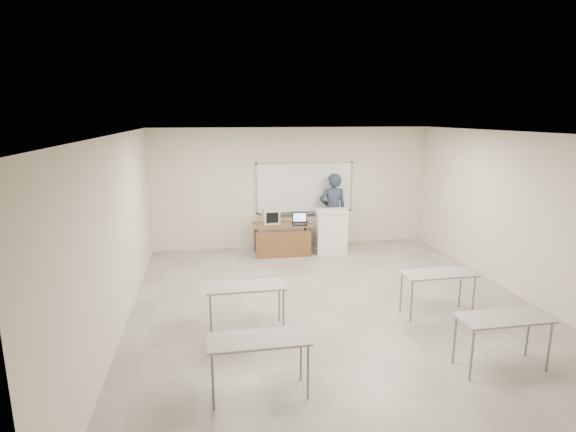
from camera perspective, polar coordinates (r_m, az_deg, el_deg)
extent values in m
cube|color=gray|center=(8.02, 6.12, -11.62)|extent=(7.00, 8.00, 0.01)
cube|color=white|center=(11.37, 2.14, 3.63)|extent=(2.40, 0.03, 1.20)
cube|color=#B7BABC|center=(11.29, 2.17, 6.74)|extent=(2.48, 0.04, 0.04)
cube|color=#B7BABC|center=(11.48, 2.12, 0.57)|extent=(2.48, 0.04, 0.04)
cube|color=#B7BABC|center=(11.17, -3.99, 3.45)|extent=(0.04, 0.04, 1.28)
cube|color=#B7BABC|center=(11.69, 8.00, 3.76)|extent=(0.04, 0.04, 1.28)
cube|color=#B7BABC|center=(11.45, 2.16, 0.33)|extent=(2.16, 0.07, 0.02)
cube|color=#9A9B95|center=(7.01, -5.36, -8.89)|extent=(1.20, 0.50, 0.03)
cylinder|color=slate|center=(6.95, -9.78, -12.50)|extent=(0.03, 0.03, 0.70)
cylinder|color=slate|center=(7.03, -0.58, -11.99)|extent=(0.03, 0.03, 0.70)
cylinder|color=slate|center=(7.31, -9.82, -11.17)|extent=(0.03, 0.03, 0.70)
cylinder|color=slate|center=(7.39, -1.12, -10.71)|extent=(0.03, 0.03, 0.70)
cube|color=#9A9B95|center=(7.92, 18.56, -6.94)|extent=(1.20, 0.50, 0.03)
cylinder|color=slate|center=(7.64, 15.41, -10.39)|extent=(0.03, 0.03, 0.70)
cylinder|color=slate|center=(8.16, 22.49, -9.42)|extent=(0.03, 0.03, 0.70)
cylinder|color=slate|center=(7.97, 14.16, -9.33)|extent=(0.03, 0.03, 0.70)
cylinder|color=slate|center=(8.47, 21.04, -8.48)|extent=(0.03, 0.03, 0.70)
cube|color=#9A9B95|center=(5.47, -3.73, -15.36)|extent=(1.20, 0.50, 0.03)
cylinder|color=slate|center=(5.45, -9.53, -20.05)|extent=(0.03, 0.03, 0.70)
cylinder|color=slate|center=(5.56, 2.56, -19.18)|extent=(0.03, 0.03, 0.70)
cylinder|color=slate|center=(5.79, -9.60, -17.92)|extent=(0.03, 0.03, 0.70)
cylinder|color=slate|center=(5.89, 1.65, -17.17)|extent=(0.03, 0.03, 0.70)
cube|color=#9A9B95|center=(6.59, 25.74, -11.58)|extent=(1.20, 0.50, 0.03)
cylinder|color=slate|center=(6.31, 22.29, -16.05)|extent=(0.03, 0.03, 0.70)
cylinder|color=slate|center=(6.93, 30.24, -14.21)|extent=(0.03, 0.03, 0.70)
cylinder|color=slate|center=(6.61, 20.40, -14.53)|extent=(0.03, 0.03, 0.70)
cylinder|color=slate|center=(7.20, 28.16, -12.96)|extent=(0.03, 0.03, 0.70)
cube|color=brown|center=(10.75, -0.78, -1.08)|extent=(1.37, 0.69, 0.04)
cube|color=brown|center=(10.55, -0.48, -3.68)|extent=(1.30, 0.03, 0.63)
cylinder|color=#502E22|center=(10.49, -3.89, -3.57)|extent=(0.06, 0.06, 0.71)
cylinder|color=#502E22|center=(10.70, 2.79, -3.24)|extent=(0.06, 0.06, 0.71)
cylinder|color=#502E22|center=(11.03, -4.22, -2.76)|extent=(0.06, 0.06, 0.71)
cylinder|color=#502E22|center=(11.23, 2.14, -2.46)|extent=(0.06, 0.06, 0.71)
cube|color=silver|center=(10.97, 5.51, -2.04)|extent=(0.71, 0.51, 1.02)
cube|color=silver|center=(10.84, 5.57, 0.67)|extent=(0.75, 0.55, 0.04)
cube|color=#B5B095|center=(10.81, -2.22, 0.04)|extent=(0.36, 0.38, 0.35)
cube|color=#B5B095|center=(10.61, -2.06, -0.20)|extent=(0.38, 0.04, 0.36)
cube|color=black|center=(10.59, -2.04, -0.23)|extent=(0.29, 0.01, 0.25)
cube|color=black|center=(10.64, 1.51, -1.05)|extent=(0.36, 0.26, 0.02)
cube|color=black|center=(10.63, 1.52, -0.99)|extent=(0.29, 0.15, 0.01)
cube|color=black|center=(10.77, 1.34, -0.17)|extent=(0.36, 0.08, 0.24)
cube|color=#96B2E4|center=(10.76, 1.34, -0.17)|extent=(0.30, 0.05, 0.19)
ellipsoid|color=gray|center=(10.89, 2.03, -0.69)|extent=(0.11, 0.08, 0.04)
cube|color=#B5B095|center=(10.89, 5.06, 0.91)|extent=(0.42, 0.17, 0.02)
imported|color=black|center=(11.35, 5.71, 0.71)|extent=(0.71, 0.49, 1.89)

